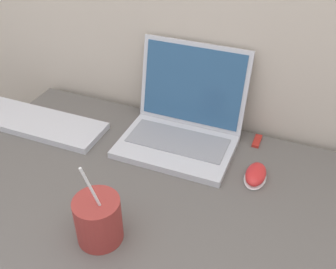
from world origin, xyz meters
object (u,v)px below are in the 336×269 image
at_px(laptop, 183,121).
at_px(usb_stick, 257,141).
at_px(drink_cup, 98,219).
at_px(computer_mouse, 256,175).
at_px(external_keyboard, 34,122).

bearing_deg(laptop, usb_stick, 18.18).
distance_m(drink_cup, usb_stick, 0.55).
xyz_separation_m(laptop, usb_stick, (0.21, 0.07, -0.06)).
bearing_deg(usb_stick, computer_mouse, -79.95).
bearing_deg(drink_cup, usb_stick, 62.44).
distance_m(drink_cup, external_keyboard, 0.52).
relative_size(drink_cup, computer_mouse, 2.28).
relative_size(laptop, drink_cup, 1.46).
distance_m(drink_cup, computer_mouse, 0.43).
xyz_separation_m(laptop, external_keyboard, (-0.46, -0.10, -0.05)).
relative_size(computer_mouse, usb_stick, 1.62).
xyz_separation_m(external_keyboard, usb_stick, (0.67, 0.17, -0.01)).
height_order(drink_cup, usb_stick, drink_cup).
relative_size(computer_mouse, external_keyboard, 0.21).
bearing_deg(usb_stick, external_keyboard, -165.47).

